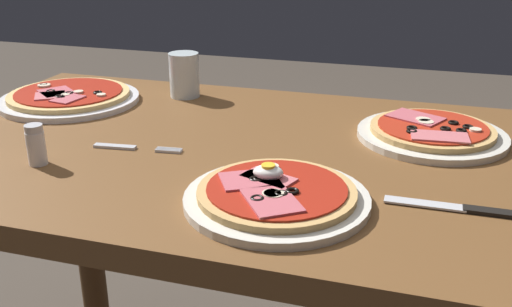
{
  "coord_description": "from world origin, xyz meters",
  "views": [
    {
      "loc": [
        0.33,
        -0.91,
        1.15
      ],
      "look_at": [
        0.09,
        -0.1,
        0.81
      ],
      "focal_mm": 40.95,
      "sensor_mm": 36.0,
      "label": 1
    }
  ],
  "objects_px": {
    "water_glass_near": "(184,78)",
    "pizza_across_right": "(69,97)",
    "dining_table": "(225,213)",
    "pizza_across_left": "(432,132)",
    "knife": "(468,209)",
    "salt_shaker": "(36,145)",
    "pizza_foreground": "(276,195)",
    "fork": "(130,148)"
  },
  "relations": [
    {
      "from": "dining_table",
      "to": "fork",
      "type": "relative_size",
      "value": 7.27
    },
    {
      "from": "knife",
      "to": "pizza_across_left",
      "type": "bearing_deg",
      "value": 100.83
    },
    {
      "from": "fork",
      "to": "salt_shaker",
      "type": "distance_m",
      "value": 0.15
    },
    {
      "from": "pizza_across_right",
      "to": "fork",
      "type": "relative_size",
      "value": 1.87
    },
    {
      "from": "pizza_across_left",
      "to": "dining_table",
      "type": "bearing_deg",
      "value": -158.93
    },
    {
      "from": "dining_table",
      "to": "water_glass_near",
      "type": "height_order",
      "value": "water_glass_near"
    },
    {
      "from": "pizza_foreground",
      "to": "salt_shaker",
      "type": "height_order",
      "value": "salt_shaker"
    },
    {
      "from": "pizza_foreground",
      "to": "dining_table",
      "type": "bearing_deg",
      "value": 127.07
    },
    {
      "from": "pizza_across_right",
      "to": "water_glass_near",
      "type": "distance_m",
      "value": 0.25
    },
    {
      "from": "pizza_foreground",
      "to": "knife",
      "type": "distance_m",
      "value": 0.26
    },
    {
      "from": "pizza_across_left",
      "to": "fork",
      "type": "height_order",
      "value": "pizza_across_left"
    },
    {
      "from": "pizza_across_left",
      "to": "pizza_across_right",
      "type": "distance_m",
      "value": 0.76
    },
    {
      "from": "pizza_across_left",
      "to": "salt_shaker",
      "type": "height_order",
      "value": "salt_shaker"
    },
    {
      "from": "dining_table",
      "to": "water_glass_near",
      "type": "bearing_deg",
      "value": 125.55
    },
    {
      "from": "knife",
      "to": "salt_shaker",
      "type": "xyz_separation_m",
      "value": [
        -0.66,
        -0.03,
        0.03
      ]
    },
    {
      "from": "pizza_across_right",
      "to": "fork",
      "type": "bearing_deg",
      "value": -39.15
    },
    {
      "from": "water_glass_near",
      "to": "knife",
      "type": "xyz_separation_m",
      "value": [
        0.59,
        -0.4,
        -0.04
      ]
    },
    {
      "from": "pizza_across_right",
      "to": "water_glass_near",
      "type": "height_order",
      "value": "water_glass_near"
    },
    {
      "from": "pizza_foreground",
      "to": "fork",
      "type": "height_order",
      "value": "pizza_foreground"
    },
    {
      "from": "pizza_foreground",
      "to": "fork",
      "type": "bearing_deg",
      "value": 156.65
    },
    {
      "from": "pizza_across_right",
      "to": "salt_shaker",
      "type": "xyz_separation_m",
      "value": [
        0.15,
        -0.31,
        0.02
      ]
    },
    {
      "from": "pizza_foreground",
      "to": "salt_shaker",
      "type": "relative_size",
      "value": 3.89
    },
    {
      "from": "knife",
      "to": "pizza_across_right",
      "type": "bearing_deg",
      "value": 160.51
    },
    {
      "from": "pizza_across_right",
      "to": "knife",
      "type": "distance_m",
      "value": 0.86
    },
    {
      "from": "pizza_across_left",
      "to": "pizza_across_right",
      "type": "height_order",
      "value": "same"
    },
    {
      "from": "pizza_across_right",
      "to": "knife",
      "type": "height_order",
      "value": "pizza_across_right"
    },
    {
      "from": "salt_shaker",
      "to": "knife",
      "type": "bearing_deg",
      "value": 2.38
    },
    {
      "from": "pizza_across_left",
      "to": "water_glass_near",
      "type": "distance_m",
      "value": 0.55
    },
    {
      "from": "water_glass_near",
      "to": "pizza_foreground",
      "type": "bearing_deg",
      "value": -53.79
    },
    {
      "from": "pizza_across_left",
      "to": "water_glass_near",
      "type": "relative_size",
      "value": 2.73
    },
    {
      "from": "dining_table",
      "to": "knife",
      "type": "height_order",
      "value": "knife"
    },
    {
      "from": "pizza_across_left",
      "to": "pizza_foreground",
      "type": "bearing_deg",
      "value": -121.28
    },
    {
      "from": "dining_table",
      "to": "pizza_across_left",
      "type": "relative_size",
      "value": 4.32
    },
    {
      "from": "water_glass_near",
      "to": "knife",
      "type": "height_order",
      "value": "water_glass_near"
    },
    {
      "from": "fork",
      "to": "pizza_across_right",
      "type": "bearing_deg",
      "value": 140.85
    },
    {
      "from": "pizza_across_right",
      "to": "salt_shaker",
      "type": "bearing_deg",
      "value": -64.65
    },
    {
      "from": "dining_table",
      "to": "salt_shaker",
      "type": "height_order",
      "value": "salt_shaker"
    },
    {
      "from": "water_glass_near",
      "to": "salt_shaker",
      "type": "relative_size",
      "value": 1.46
    },
    {
      "from": "dining_table",
      "to": "pizza_across_left",
      "type": "height_order",
      "value": "pizza_across_left"
    },
    {
      "from": "dining_table",
      "to": "pizza_across_left",
      "type": "distance_m",
      "value": 0.4
    },
    {
      "from": "fork",
      "to": "knife",
      "type": "bearing_deg",
      "value": -7.8
    },
    {
      "from": "water_glass_near",
      "to": "pizza_across_right",
      "type": "bearing_deg",
      "value": -152.26
    }
  ]
}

